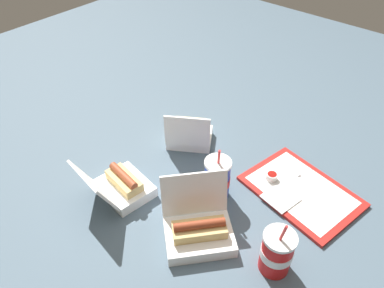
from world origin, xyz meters
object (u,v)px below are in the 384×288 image
object	(u,v)px
clamshell_hotdog_front	(121,186)
clamshell_sandwich_back	(190,134)
clamshell_hotdog_center	(199,229)
soda_cup_right	(277,252)
soda_cup_left	(217,179)
plastic_fork	(291,166)
food_tray	(301,191)
ketchup_cup	(272,176)

from	to	relation	value
clamshell_hotdog_front	clamshell_sandwich_back	bearing A→B (deg)	90.57
clamshell_hotdog_center	clamshell_sandwich_back	bearing A→B (deg)	134.32
clamshell_sandwich_back	soda_cup_right	size ratio (longest dim) A/B	1.08
soda_cup_left	soda_cup_right	bearing A→B (deg)	-20.78
clamshell_hotdog_front	soda_cup_right	xyz separation A→B (m)	(0.54, 0.10, 0.03)
clamshell_sandwich_back	soda_cup_right	bearing A→B (deg)	-25.64
soda_cup_left	clamshell_sandwich_back	bearing A→B (deg)	149.12
plastic_fork	food_tray	bearing A→B (deg)	-14.81
food_tray	clamshell_sandwich_back	distance (m)	0.47
food_tray	plastic_fork	distance (m)	0.12
plastic_fork	clamshell_hotdog_front	bearing A→B (deg)	-99.31
soda_cup_right	clamshell_hotdog_front	bearing A→B (deg)	-170.01
food_tray	plastic_fork	world-z (taller)	plastic_fork
food_tray	ketchup_cup	bearing A→B (deg)	-168.18
ketchup_cup	clamshell_sandwich_back	bearing A→B (deg)	-175.87
clamshell_hotdog_front	soda_cup_left	bearing A→B (deg)	39.96
soda_cup_right	ketchup_cup	bearing A→B (deg)	122.60
clamshell_sandwich_back	clamshell_hotdog_center	distance (m)	0.45
clamshell_hotdog_front	soda_cup_left	xyz separation A→B (m)	(0.25, 0.21, 0.04)
clamshell_hotdog_center	ketchup_cup	bearing A→B (deg)	83.07
clamshell_sandwich_back	clamshell_hotdog_center	world-z (taller)	clamshell_hotdog_center
food_tray	clamshell_hotdog_front	xyz separation A→B (m)	(-0.46, -0.40, 0.03)
plastic_fork	clamshell_hotdog_center	distance (m)	0.46
food_tray	clamshell_hotdog_front	bearing A→B (deg)	-138.87
clamshell_hotdog_front	soda_cup_right	distance (m)	0.55
clamshell_sandwich_back	clamshell_hotdog_center	bearing A→B (deg)	-45.68
clamshell_hotdog_center	soda_cup_right	size ratio (longest dim) A/B	1.36
ketchup_cup	soda_cup_left	world-z (taller)	soda_cup_left
ketchup_cup	soda_cup_left	bearing A→B (deg)	-122.09
food_tray	plastic_fork	bearing A→B (deg)	136.55
food_tray	soda_cup_right	bearing A→B (deg)	-76.00
plastic_fork	clamshell_hotdog_front	distance (m)	0.62
food_tray	clamshell_hotdog_center	distance (m)	0.40
ketchup_cup	soda_cup_left	distance (m)	0.21
plastic_fork	soda_cup_left	xyz separation A→B (m)	(-0.13, -0.28, 0.06)
clamshell_hotdog_center	soda_cup_right	world-z (taller)	soda_cup_right
plastic_fork	soda_cup_right	distance (m)	0.43
clamshell_hotdog_front	clamshell_hotdog_center	bearing A→B (deg)	5.64
food_tray	clamshell_sandwich_back	xyz separation A→B (m)	(-0.47, -0.05, 0.04)
ketchup_cup	plastic_fork	distance (m)	0.11
ketchup_cup	soda_cup_right	distance (m)	0.34
food_tray	clamshell_sandwich_back	size ratio (longest dim) A/B	1.88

